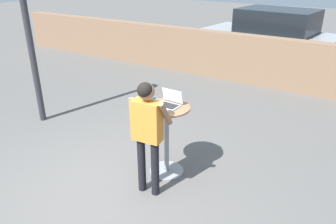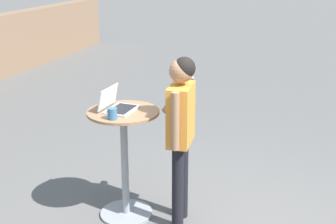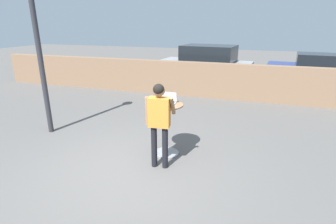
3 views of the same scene
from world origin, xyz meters
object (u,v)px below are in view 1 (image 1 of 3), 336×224
(standing_person, at_px, (147,126))
(parked_car_near_street, at_px, (271,37))
(coffee_mug, at_px, (152,100))
(cafe_table, at_px, (167,134))
(laptop, at_px, (169,102))

(standing_person, height_order, parked_car_near_street, parked_car_near_street)
(coffee_mug, height_order, standing_person, standing_person)
(cafe_table, height_order, laptop, laptop)
(parked_car_near_street, bearing_deg, laptop, -85.66)
(cafe_table, height_order, standing_person, standing_person)
(standing_person, xyz_separation_m, parked_car_near_street, (-0.56, 7.36, -0.16))
(cafe_table, xyz_separation_m, standing_person, (0.05, -0.54, 0.37))
(cafe_table, distance_m, coffee_mug, 0.54)
(coffee_mug, relative_size, parked_car_near_street, 0.03)
(parked_car_near_street, bearing_deg, cafe_table, -85.71)
(cafe_table, distance_m, laptop, 0.48)
(parked_car_near_street, bearing_deg, coffee_mug, -87.71)
(cafe_table, relative_size, parked_car_near_street, 0.26)
(cafe_table, bearing_deg, parked_car_near_street, 94.29)
(laptop, relative_size, parked_car_near_street, 0.08)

